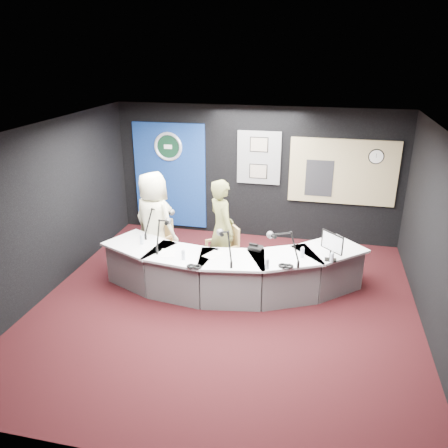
% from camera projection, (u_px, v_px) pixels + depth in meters
% --- Properties ---
extents(ground, '(6.00, 6.00, 0.00)m').
position_uv_depth(ground, '(225.00, 306.00, 7.22)').
color(ground, black).
rests_on(ground, ground).
extents(ceiling, '(6.00, 6.00, 0.02)m').
position_uv_depth(ceiling, '(225.00, 132.00, 6.18)').
color(ceiling, silver).
rests_on(ceiling, ground).
extents(wall_back, '(6.00, 0.02, 2.80)m').
position_uv_depth(wall_back, '(256.00, 174.00, 9.42)').
color(wall_back, black).
rests_on(wall_back, ground).
extents(wall_front, '(6.00, 0.02, 2.80)m').
position_uv_depth(wall_front, '(152.00, 349.00, 3.98)').
color(wall_front, black).
rests_on(wall_front, ground).
extents(wall_left, '(0.02, 6.00, 2.80)m').
position_uv_depth(wall_left, '(46.00, 211.00, 7.31)').
color(wall_left, black).
rests_on(wall_left, ground).
extents(wall_right, '(0.02, 6.00, 2.80)m').
position_uv_depth(wall_right, '(441.00, 244.00, 6.09)').
color(wall_right, black).
rests_on(wall_right, ground).
extents(broadcast_desk, '(4.50, 1.90, 0.75)m').
position_uv_depth(broadcast_desk, '(229.00, 270.00, 7.59)').
color(broadcast_desk, silver).
rests_on(broadcast_desk, ground).
extents(backdrop_panel, '(1.60, 0.05, 2.30)m').
position_uv_depth(backdrop_panel, '(170.00, 176.00, 9.83)').
color(backdrop_panel, navy).
rests_on(backdrop_panel, wall_back).
extents(agency_seal, '(0.63, 0.07, 0.63)m').
position_uv_depth(agency_seal, '(168.00, 147.00, 9.56)').
color(agency_seal, silver).
rests_on(agency_seal, backdrop_panel).
extents(seal_center, '(0.48, 0.01, 0.48)m').
position_uv_depth(seal_center, '(168.00, 147.00, 9.56)').
color(seal_center, black).
rests_on(seal_center, backdrop_panel).
extents(pinboard, '(0.90, 0.04, 1.10)m').
position_uv_depth(pinboard, '(259.00, 158.00, 9.25)').
color(pinboard, slate).
rests_on(pinboard, wall_back).
extents(framed_photo_upper, '(0.34, 0.02, 0.27)m').
position_uv_depth(framed_photo_upper, '(259.00, 145.00, 9.12)').
color(framed_photo_upper, '#7E6E5C').
rests_on(framed_photo_upper, pinboard).
extents(framed_photo_lower, '(0.34, 0.02, 0.27)m').
position_uv_depth(framed_photo_lower, '(258.00, 171.00, 9.33)').
color(framed_photo_lower, '#7E6E5C').
rests_on(framed_photo_lower, pinboard).
extents(booth_window_frame, '(2.12, 0.06, 1.32)m').
position_uv_depth(booth_window_frame, '(343.00, 172.00, 8.98)').
color(booth_window_frame, '#9D8C62').
rests_on(booth_window_frame, wall_back).
extents(booth_glow, '(2.00, 0.02, 1.20)m').
position_uv_depth(booth_glow, '(343.00, 172.00, 8.97)').
color(booth_glow, '#FFD6A1').
rests_on(booth_glow, booth_window_frame).
extents(equipment_rack, '(0.55, 0.02, 0.75)m').
position_uv_depth(equipment_rack, '(319.00, 178.00, 9.10)').
color(equipment_rack, black).
rests_on(equipment_rack, booth_window_frame).
extents(wall_clock, '(0.28, 0.01, 0.28)m').
position_uv_depth(wall_clock, '(376.00, 157.00, 8.70)').
color(wall_clock, white).
rests_on(wall_clock, booth_window_frame).
extents(armchair_left, '(0.74, 0.74, 1.01)m').
position_uv_depth(armchair_left, '(156.00, 243.00, 8.30)').
color(armchair_left, tan).
rests_on(armchair_left, ground).
extents(armchair_right, '(0.83, 0.83, 1.05)m').
position_uv_depth(armchair_right, '(222.00, 249.00, 8.00)').
color(armchair_right, tan).
rests_on(armchair_right, ground).
extents(draped_jacket, '(0.50, 0.27, 0.70)m').
position_uv_depth(draped_jacket, '(154.00, 232.00, 8.49)').
color(draped_jacket, gray).
rests_on(draped_jacket, armchair_left).
extents(person_man, '(1.07, 0.90, 1.86)m').
position_uv_depth(person_man, '(154.00, 222.00, 8.14)').
color(person_man, beige).
rests_on(person_man, ground).
extents(person_woman, '(0.75, 0.79, 1.81)m').
position_uv_depth(person_woman, '(222.00, 229.00, 7.86)').
color(person_woman, olive).
rests_on(person_woman, ground).
extents(computer_monitor, '(0.35, 0.34, 0.31)m').
position_uv_depth(computer_monitor, '(332.00, 242.00, 6.96)').
color(computer_monitor, black).
rests_on(computer_monitor, broadcast_desk).
extents(desk_phone, '(0.26, 0.22, 0.06)m').
position_uv_depth(desk_phone, '(256.00, 248.00, 7.45)').
color(desk_phone, black).
rests_on(desk_phone, broadcast_desk).
extents(headphones_near, '(0.21, 0.21, 0.03)m').
position_uv_depth(headphones_near, '(286.00, 266.00, 6.86)').
color(headphones_near, black).
rests_on(headphones_near, broadcast_desk).
extents(headphones_far, '(0.19, 0.19, 0.03)m').
position_uv_depth(headphones_far, '(194.00, 267.00, 6.84)').
color(headphones_far, black).
rests_on(headphones_far, broadcast_desk).
extents(paper_stack, '(0.30, 0.37, 0.00)m').
position_uv_depth(paper_stack, '(168.00, 253.00, 7.32)').
color(paper_stack, white).
rests_on(paper_stack, broadcast_desk).
extents(notepad, '(0.33, 0.37, 0.00)m').
position_uv_depth(notepad, '(213.00, 255.00, 7.26)').
color(notepad, white).
rests_on(notepad, broadcast_desk).
extents(boom_mic_a, '(0.42, 0.66, 0.60)m').
position_uv_depth(boom_mic_a, '(158.00, 219.00, 7.94)').
color(boom_mic_a, black).
rests_on(boom_mic_a, broadcast_desk).
extents(boom_mic_b, '(0.16, 0.74, 0.60)m').
position_uv_depth(boom_mic_b, '(163.00, 230.00, 7.46)').
color(boom_mic_b, black).
rests_on(boom_mic_b, broadcast_desk).
extents(boom_mic_c, '(0.42, 0.66, 0.60)m').
position_uv_depth(boom_mic_c, '(225.00, 242.00, 7.01)').
color(boom_mic_c, black).
rests_on(boom_mic_c, broadcast_desk).
extents(boom_mic_d, '(0.61, 0.50, 0.60)m').
position_uv_depth(boom_mic_d, '(284.00, 243.00, 6.96)').
color(boom_mic_d, black).
rests_on(boom_mic_d, broadcast_desk).
extents(water_bottles, '(3.22, 0.58, 0.18)m').
position_uv_depth(water_bottles, '(230.00, 252.00, 7.14)').
color(water_bottles, silver).
rests_on(water_bottles, broadcast_desk).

